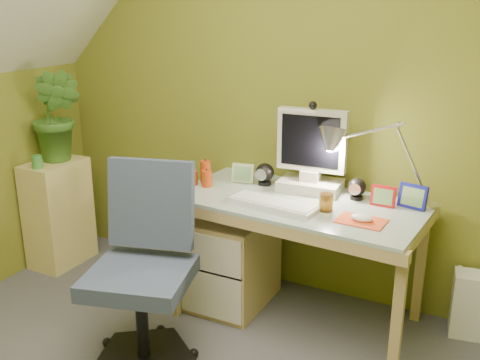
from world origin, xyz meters
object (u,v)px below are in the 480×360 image
at_px(desk, 296,260).
at_px(side_ledge, 59,213).
at_px(desk_lamp, 396,144).
at_px(monitor, 312,144).
at_px(task_chair, 139,274).
at_px(potted_plant, 57,115).

distance_m(desk, side_ledge, 1.68).
relative_size(desk, desk_lamp, 2.05).
relative_size(monitor, desk_lamp, 0.83).
xyz_separation_m(desk_lamp, task_chair, (-0.96, -0.91, -0.54)).
height_order(monitor, desk_lamp, desk_lamp).
relative_size(desk, potted_plant, 2.19).
height_order(side_ledge, task_chair, task_chair).
height_order(potted_plant, task_chair, potted_plant).
bearing_deg(side_ledge, task_chair, -29.45).
bearing_deg(task_chair, potted_plant, 132.71).
distance_m(desk, desk_lamp, 0.83).
bearing_deg(desk, monitor, 94.35).
bearing_deg(desk, side_ledge, -173.29).
relative_size(monitor, potted_plant, 0.89).
bearing_deg(potted_plant, monitor, 6.86).
xyz_separation_m(desk, side_ledge, (-1.68, -0.07, 0.00)).
bearing_deg(potted_plant, desk, 0.66).
height_order(desk, side_ledge, side_ledge).
xyz_separation_m(monitor, task_chair, (-0.51, -0.91, -0.49)).
bearing_deg(desk_lamp, potted_plant, 173.57).
bearing_deg(monitor, side_ledge, -175.69).
distance_m(monitor, desk_lamp, 0.45).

